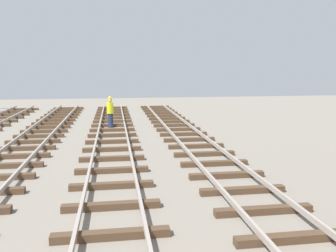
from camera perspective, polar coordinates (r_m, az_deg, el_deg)
track_worker_foreground at (r=21.42m, az=-9.28°, el=2.22°), size 0.40×0.40×1.87m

